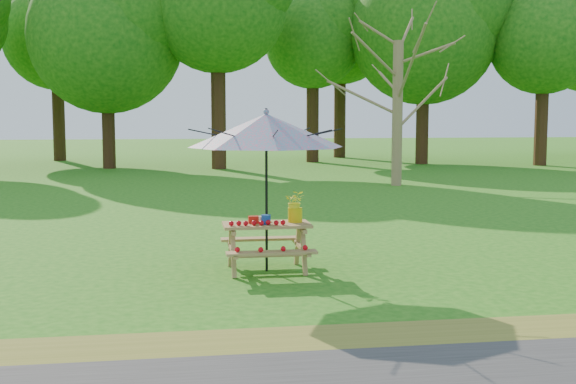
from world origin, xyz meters
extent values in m
plane|color=#1F6914|center=(0.00, 0.00, 0.00)|extent=(120.00, 120.00, 0.00)
cube|color=olive|center=(0.00, -2.80, 0.00)|extent=(120.00, 1.20, 0.01)
cylinder|color=#91784F|center=(5.35, 12.27, 2.22)|extent=(0.33, 0.33, 4.44)
cube|color=olive|center=(-0.17, 0.50, 0.65)|extent=(1.20, 0.62, 0.04)
cube|color=olive|center=(-0.17, -0.05, 0.36)|extent=(1.20, 0.22, 0.04)
cube|color=olive|center=(-0.17, 1.05, 0.36)|extent=(1.20, 0.22, 0.04)
cylinder|color=black|center=(-0.17, 0.50, 1.12)|extent=(0.04, 0.04, 2.25)
cone|color=#219EBB|center=(-0.17, 0.50, 1.95)|extent=(2.15, 2.15, 0.46)
sphere|color=#219EBB|center=(-0.17, 0.50, 2.20)|extent=(0.08, 0.08, 0.08)
cube|color=red|center=(-0.35, 0.53, 0.72)|extent=(0.14, 0.12, 0.10)
cylinder|color=#1542AB|center=(-0.19, 0.42, 0.74)|extent=(0.13, 0.13, 0.13)
cube|color=beige|center=(-0.19, 0.70, 0.71)|extent=(0.13, 0.13, 0.07)
cylinder|color=#D8BC0B|center=(0.24, 0.56, 0.77)|extent=(0.20, 0.20, 0.20)
imported|color=yellow|center=(0.24, 0.56, 0.96)|extent=(0.31, 0.28, 0.30)
camera|label=1|loc=(-1.37, -9.29, 2.14)|focal=45.00mm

